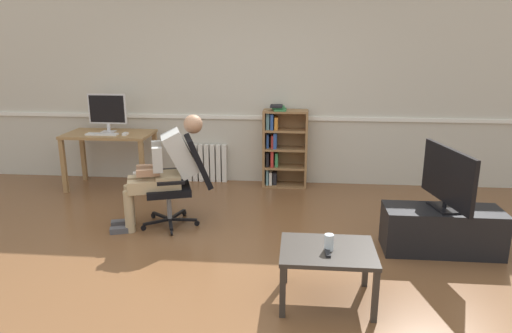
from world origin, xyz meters
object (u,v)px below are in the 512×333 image
at_px(keyboard, 102,134).
at_px(office_chair, 182,178).
at_px(bookshelf, 282,147).
at_px(radiator, 201,163).
at_px(imac_monitor, 107,110).
at_px(person_seated, 165,168).
at_px(spare_remote, 327,252).
at_px(computer_desk, 110,141).
at_px(tv_stand, 442,230).
at_px(computer_mouse, 125,134).
at_px(tv_screen, 448,178).
at_px(drinking_glass, 329,242).
at_px(coffee_table, 328,256).

xyz_separation_m(keyboard, office_chair, (1.33, -1.07, -0.24)).
bearing_deg(bookshelf, radiator, 174.89).
height_order(imac_monitor, keyboard, imac_monitor).
bearing_deg(person_seated, spare_remote, 29.99).
distance_m(computer_desk, imac_monitor, 0.41).
bearing_deg(tv_stand, keyboard, 158.93).
xyz_separation_m(office_chair, spare_remote, (1.48, -1.51, -0.08)).
bearing_deg(person_seated, tv_stand, 63.52).
distance_m(computer_mouse, spare_remote, 3.62).
distance_m(computer_mouse, radiator, 1.14).
relative_size(person_seated, tv_screen, 1.38).
height_order(computer_desk, tv_screen, tv_screen).
relative_size(person_seated, drinking_glass, 9.67).
xyz_separation_m(person_seated, tv_screen, (2.79, -0.39, 0.09)).
bearing_deg(tv_screen, person_seated, 69.98).
bearing_deg(imac_monitor, drinking_glass, -44.27).
distance_m(imac_monitor, office_chair, 1.92).
xyz_separation_m(tv_stand, spare_remote, (-1.14, -1.06, 0.23)).
bearing_deg(office_chair, bookshelf, 127.56).
relative_size(computer_desk, tv_stand, 1.05).
height_order(imac_monitor, radiator, imac_monitor).
height_order(keyboard, computer_mouse, computer_mouse).
height_order(tv_stand, spare_remote, spare_remote).
xyz_separation_m(imac_monitor, tv_stand, (3.94, -1.74, -0.83)).
bearing_deg(keyboard, office_chair, -38.97).
relative_size(radiator, office_chair, 0.75).
height_order(computer_mouse, coffee_table, computer_mouse).
bearing_deg(coffee_table, imac_monitor, 135.85).
bearing_deg(radiator, keyboard, -156.06).
distance_m(computer_desk, radiator, 1.28).
bearing_deg(tv_screen, imac_monitor, 54.21).
relative_size(keyboard, tv_stand, 0.38).
height_order(imac_monitor, coffee_table, imac_monitor).
xyz_separation_m(keyboard, bookshelf, (2.34, 0.43, -0.22)).
xyz_separation_m(keyboard, coffee_table, (2.81, -2.51, -0.39)).
relative_size(tv_screen, drinking_glass, 7.00).
distance_m(radiator, tv_stand, 3.43).
height_order(office_chair, person_seated, person_seated).
xyz_separation_m(keyboard, computer_mouse, (0.31, 0.02, 0.01)).
bearing_deg(tv_screen, computer_desk, 55.00).
xyz_separation_m(coffee_table, drinking_glass, (0.00, -0.02, 0.12)).
height_order(computer_desk, coffee_table, computer_desk).
relative_size(bookshelf, coffee_table, 1.56).
bearing_deg(person_seated, radiator, 160.51).
xyz_separation_m(bookshelf, radiator, (-1.15, 0.10, -0.28)).
distance_m(radiator, spare_remote, 3.51).
height_order(keyboard, coffee_table, keyboard).
bearing_deg(computer_desk, computer_mouse, -23.83).
bearing_deg(spare_remote, drinking_glass, -104.42).
distance_m(person_seated, spare_remote, 2.20).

